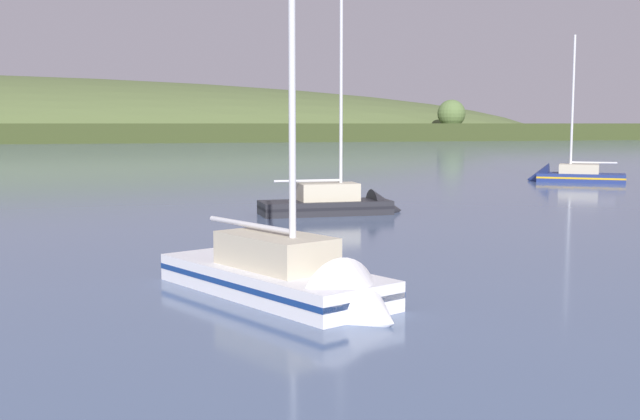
% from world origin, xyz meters
% --- Properties ---
extents(sailboat_near_mooring, '(8.15, 3.19, 12.82)m').
position_xyz_m(sailboat_near_mooring, '(-1.08, 43.10, 0.32)').
color(sailboat_near_mooring, '#232328').
rests_on(sailboat_near_mooring, ground).
extents(sailboat_far_left, '(5.68, 9.40, 13.10)m').
position_xyz_m(sailboat_far_left, '(-10.04, 23.89, 0.32)').
color(sailboat_far_left, white).
rests_on(sailboat_far_left, ground).
extents(sailboat_outer_reach, '(7.97, 7.38, 13.58)m').
position_xyz_m(sailboat_outer_reach, '(25.72, 58.70, 0.30)').
color(sailboat_outer_reach, navy).
rests_on(sailboat_outer_reach, ground).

